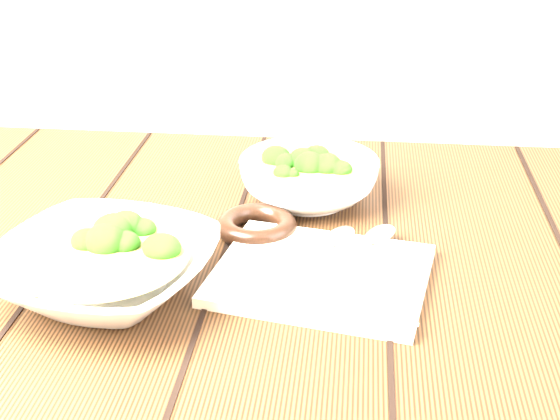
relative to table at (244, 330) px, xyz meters
name	(u,v)px	position (x,y,z in m)	size (l,w,h in m)	color
table	(244,330)	(0.00, 0.00, 0.00)	(1.20, 0.80, 0.75)	#392110
soup_bowl_front	(104,268)	(-0.14, -0.12, 0.15)	(0.29, 0.29, 0.07)	silver
soup_bowl_back	(309,178)	(0.07, 0.15, 0.15)	(0.22, 0.22, 0.07)	silver
trivet	(257,226)	(0.01, 0.04, 0.13)	(0.10, 0.10, 0.03)	black
napkin	(321,275)	(0.10, -0.06, 0.13)	(0.24, 0.20, 0.01)	beige
spoon_left	(327,249)	(0.11, -0.02, 0.14)	(0.09, 0.19, 0.01)	#B7B2A1
spoon_right	(365,246)	(0.15, 0.00, 0.14)	(0.11, 0.18, 0.01)	#B7B2A1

